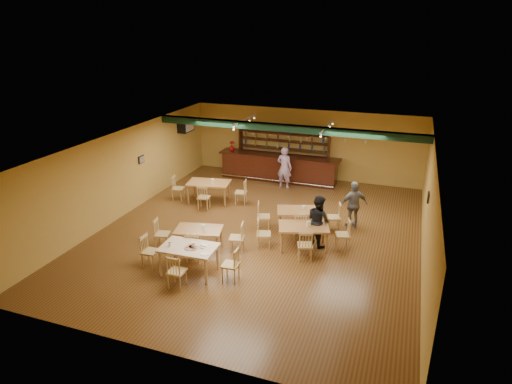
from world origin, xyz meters
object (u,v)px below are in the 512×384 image
at_px(patron_bar, 284,168).
at_px(patron_right_a, 318,220).
at_px(dining_table_a, 209,192).
at_px(dining_table_b, 299,220).
at_px(dining_table_c, 199,239).
at_px(near_table, 189,260).
at_px(dining_table_d, 303,237).
at_px(bar_counter, 279,168).

bearing_deg(patron_bar, patron_right_a, 125.26).
xyz_separation_m(dining_table_a, dining_table_b, (3.83, -1.25, -0.04)).
bearing_deg(dining_table_c, near_table, -88.33).
height_order(dining_table_c, dining_table_d, dining_table_d).
relative_size(dining_table_c, dining_table_d, 0.93).
bearing_deg(near_table, dining_table_b, 57.92).
bearing_deg(dining_table_a, near_table, -80.34).
height_order(bar_counter, patron_right_a, patron_right_a).
distance_m(dining_table_d, patron_bar, 5.32).
bearing_deg(bar_counter, near_table, -90.37).
xyz_separation_m(patron_bar, patron_right_a, (2.37, -4.49, -0.07)).
bearing_deg(patron_right_a, dining_table_d, 87.02).
distance_m(bar_counter, dining_table_b, 4.97).
distance_m(dining_table_b, near_table, 4.21).
bearing_deg(dining_table_c, dining_table_d, 8.21).
distance_m(dining_table_c, patron_right_a, 3.63).
bearing_deg(patron_bar, dining_table_b, 120.50).
relative_size(bar_counter, patron_right_a, 3.30).
distance_m(bar_counter, patron_bar, 1.00).
height_order(dining_table_b, patron_right_a, patron_right_a).
relative_size(dining_table_b, dining_table_d, 0.96).
height_order(dining_table_a, patron_right_a, patron_right_a).
distance_m(bar_counter, dining_table_d, 6.25).
relative_size(dining_table_a, dining_table_c, 1.14).
bearing_deg(dining_table_b, patron_right_a, -62.93).
height_order(dining_table_d, near_table, near_table).
bearing_deg(dining_table_b, bar_counter, 96.55).
relative_size(dining_table_a, dining_table_d, 1.06).
height_order(bar_counter, dining_table_d, bar_counter).
xyz_separation_m(bar_counter, patron_right_a, (2.86, -5.32, 0.23)).
xyz_separation_m(dining_table_b, dining_table_c, (-2.46, -2.35, -0.01)).
xyz_separation_m(dining_table_c, patron_right_a, (3.26, 1.55, 0.45)).
relative_size(dining_table_a, near_table, 1.06).
height_order(dining_table_c, patron_right_a, patron_right_a).
bearing_deg(dining_table_b, dining_table_a, 143.95).
distance_m(bar_counter, dining_table_c, 6.88).
bearing_deg(patron_bar, bar_counter, -52.26).
bearing_deg(dining_table_d, near_table, -154.63).
bearing_deg(dining_table_a, dining_table_d, -39.62).
bearing_deg(bar_counter, dining_table_c, -93.32).
xyz_separation_m(bar_counter, near_table, (-0.05, -8.16, -0.17)).
height_order(dining_table_d, patron_bar, patron_bar).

